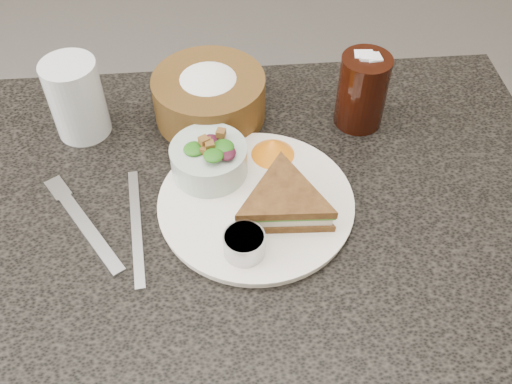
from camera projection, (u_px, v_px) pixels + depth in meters
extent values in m
cube|color=black|center=(238.00, 339.00, 1.09)|extent=(1.00, 0.70, 0.75)
cylinder|color=white|center=(256.00, 203.00, 0.82)|extent=(0.28, 0.28, 0.01)
cylinder|color=#ABACAF|center=(244.00, 244.00, 0.74)|extent=(0.07, 0.07, 0.03)
cone|color=orange|center=(273.00, 147.00, 0.87)|extent=(0.10, 0.10, 0.03)
cube|color=#ABADB2|center=(87.00, 228.00, 0.79)|extent=(0.12, 0.17, 0.01)
cube|color=#B1B3B7|center=(136.00, 226.00, 0.80)|extent=(0.04, 0.21, 0.00)
cylinder|color=silver|center=(76.00, 99.00, 0.88)|extent=(0.09, 0.09, 0.13)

